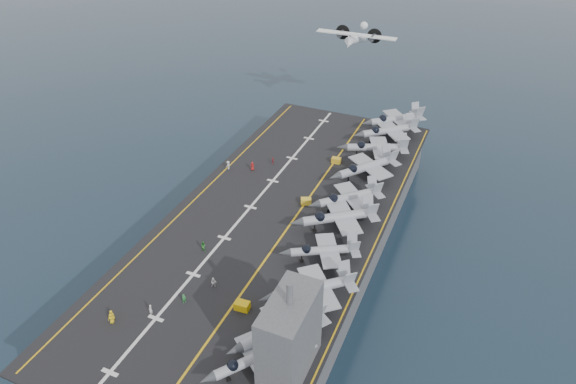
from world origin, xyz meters
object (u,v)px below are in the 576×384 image
at_px(fighter_jet_0, 253,358).
at_px(tow_cart_a, 242,306).
at_px(island_superstructure, 290,328).
at_px(transport_plane, 356,39).

relative_size(fighter_jet_0, tow_cart_a, 6.83).
bearing_deg(tow_cart_a, island_superstructure, -32.47).
distance_m(fighter_jet_0, tow_cart_a, 10.86).
relative_size(fighter_jet_0, transport_plane, 0.71).
distance_m(island_superstructure, fighter_jet_0, 7.03).
height_order(fighter_jet_0, tow_cart_a, fighter_jet_0).
xyz_separation_m(island_superstructure, tow_cart_a, (-10.42, 6.63, -6.85)).
bearing_deg(tow_cart_a, fighter_jet_0, -54.25).
bearing_deg(transport_plane, tow_cart_a, -83.25).
bearing_deg(fighter_jet_0, tow_cart_a, 125.75).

